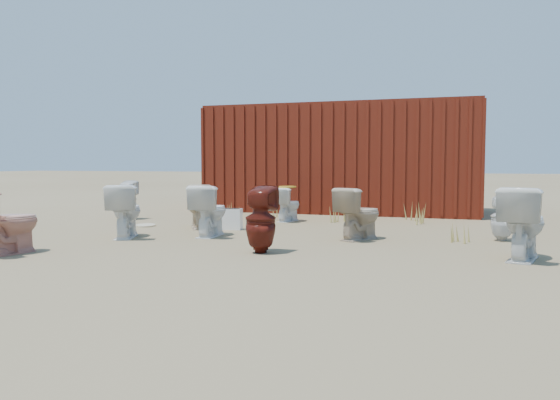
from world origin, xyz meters
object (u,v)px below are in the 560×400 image
(toilet_front_a, at_px, (125,211))
(toilet_front_e, at_px, (523,223))
(toilet_front_maroon, at_px, (261,220))
(loose_tank, at_px, (227,219))
(toilet_back_beige_left, at_px, (198,206))
(toilet_back_yellowlid, at_px, (288,204))
(toilet_back_beige_right, at_px, (359,214))
(toilet_front_c, at_px, (210,211))
(toilet_back_e, at_px, (502,217))
(shipping_container, at_px, (343,159))
(toilet_front_pink, at_px, (7,222))
(toilet_back_a, at_px, (128,200))

(toilet_front_a, xyz_separation_m, toilet_front_e, (5.43, -0.12, 0.02))
(toilet_front_maroon, xyz_separation_m, loose_tank, (-1.37, 2.04, -0.24))
(toilet_back_beige_left, height_order, toilet_back_yellowlid, toilet_back_beige_left)
(toilet_back_yellowlid, bearing_deg, toilet_back_beige_right, 143.18)
(toilet_front_c, height_order, toilet_back_e, toilet_front_c)
(toilet_back_beige_left, xyz_separation_m, toilet_back_yellowlid, (1.13, 1.47, -0.05))
(shipping_container, distance_m, toilet_front_a, 5.97)
(toilet_front_a, height_order, toilet_back_e, toilet_front_a)
(toilet_front_e, height_order, loose_tank, toilet_front_e)
(shipping_container, relative_size, toilet_back_beige_right, 7.90)
(loose_tank, bearing_deg, toilet_front_a, -134.95)
(toilet_front_maroon, relative_size, loose_tank, 1.67)
(toilet_front_e, distance_m, loose_tank, 4.66)
(toilet_front_pink, bearing_deg, toilet_front_maroon, -150.11)
(toilet_back_yellowlid, distance_m, toilet_back_e, 3.97)
(toilet_front_maroon, distance_m, loose_tank, 2.47)
(toilet_back_yellowlid, bearing_deg, shipping_container, -88.80)
(toilet_front_pink, xyz_separation_m, toilet_back_beige_right, (3.85, 2.61, -0.02))
(loose_tank, bearing_deg, toilet_front_maroon, -64.54)
(toilet_back_a, bearing_deg, loose_tank, 153.09)
(loose_tank, bearing_deg, shipping_container, 66.59)
(shipping_container, relative_size, toilet_back_a, 7.86)
(toilet_back_a, height_order, toilet_back_beige_left, toilet_back_a)
(toilet_back_beige_right, relative_size, toilet_back_e, 1.11)
(toilet_front_c, bearing_deg, toilet_front_pink, 49.88)
(toilet_back_beige_left, bearing_deg, toilet_back_a, -53.89)
(toilet_front_maroon, xyz_separation_m, toilet_back_a, (-3.88, 2.88, -0.04))
(toilet_front_a, height_order, toilet_front_e, toilet_front_e)
(shipping_container, bearing_deg, toilet_back_yellowlid, -101.01)
(toilet_front_a, relative_size, loose_tank, 1.59)
(toilet_back_beige_right, bearing_deg, toilet_front_pink, 62.06)
(toilet_front_a, xyz_separation_m, toilet_back_e, (5.31, 1.42, -0.06))
(toilet_front_e, height_order, toilet_back_a, toilet_front_e)
(toilet_back_beige_left, relative_size, toilet_back_beige_right, 0.99)
(toilet_front_maroon, bearing_deg, toilet_back_e, -144.44)
(toilet_front_c, distance_m, toilet_back_beige_left, 1.10)
(toilet_back_beige_right, distance_m, toilet_back_yellowlid, 2.64)
(toilet_back_a, bearing_deg, shipping_container, -146.02)
(toilet_front_c, xyz_separation_m, toilet_back_beige_right, (2.22, 0.36, -0.01))
(shipping_container, relative_size, toilet_front_e, 7.11)
(shipping_container, distance_m, toilet_front_c, 5.15)
(toilet_front_pink, height_order, toilet_back_yellowlid, toilet_front_pink)
(toilet_back_beige_right, bearing_deg, toilet_back_yellowlid, -21.12)
(toilet_front_maroon, bearing_deg, toilet_front_a, -15.04)
(toilet_back_a, xyz_separation_m, toilet_back_e, (6.78, -0.81, -0.04))
(toilet_back_a, bearing_deg, toilet_front_pink, 95.34)
(toilet_back_beige_right, relative_size, loose_tank, 1.52)
(toilet_back_yellowlid, bearing_deg, toilet_front_e, 153.92)
(toilet_front_pink, bearing_deg, toilet_front_c, -116.35)
(toilet_front_a, distance_m, toilet_front_c, 1.25)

